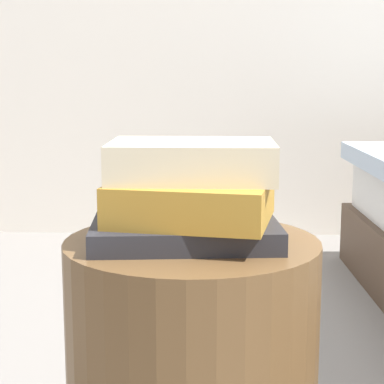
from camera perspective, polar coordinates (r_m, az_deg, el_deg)
side_table at (r=1.11m, az=0.00°, el=-15.86°), size 0.39×0.39×0.47m
book_charcoal at (r=1.03m, az=-0.59°, el=-3.18°), size 0.29×0.23×0.03m
book_ochre at (r=1.01m, az=0.26°, el=-0.76°), size 0.26×0.23×0.06m
book_cream at (r=1.01m, az=-0.23°, el=2.67°), size 0.25×0.17×0.06m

